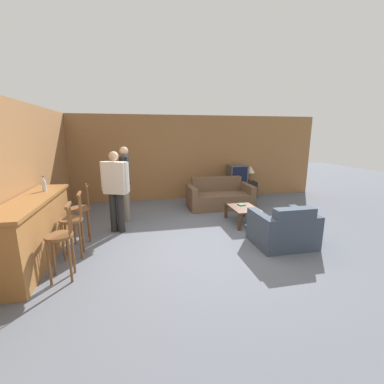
{
  "coord_description": "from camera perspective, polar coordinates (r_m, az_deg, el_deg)",
  "views": [
    {
      "loc": [
        -1.18,
        -4.26,
        2.03
      ],
      "look_at": [
        -0.09,
        0.84,
        0.85
      ],
      "focal_mm": 24.0,
      "sensor_mm": 36.0,
      "label": 1
    }
  ],
  "objects": [
    {
      "name": "person_by_counter",
      "position": [
        5.51,
        -16.63,
        0.92
      ],
      "size": [
        0.58,
        0.36,
        1.7
      ],
      "color": "black",
      "rests_on": "ground_plane"
    },
    {
      "name": "bar_chair_mid",
      "position": [
        4.71,
        -25.0,
        -6.53
      ],
      "size": [
        0.4,
        0.4,
        1.1
      ],
      "color": "brown",
      "rests_on": "ground_plane"
    },
    {
      "name": "coffee_table",
      "position": [
        6.06,
        11.14,
        -3.74
      ],
      "size": [
        0.56,
        0.95,
        0.4
      ],
      "color": "#472D1E",
      "rests_on": "ground_plane"
    },
    {
      "name": "wall_back",
      "position": [
        8.12,
        -3.7,
        7.55
      ],
      "size": [
        9.4,
        0.08,
        2.6
      ],
      "color": "olive",
      "rests_on": "ground_plane"
    },
    {
      "name": "book_on_table",
      "position": [
        6.16,
        10.96,
        -2.76
      ],
      "size": [
        0.17,
        0.18,
        0.02
      ],
      "color": "#33704C",
      "rests_on": "coffee_table"
    },
    {
      "name": "wall_left",
      "position": [
        6.02,
        -31.3,
        3.92
      ],
      "size": [
        0.08,
        8.73,
        2.6
      ],
      "color": "olive",
      "rests_on": "ground_plane"
    },
    {
      "name": "table_lamp",
      "position": [
        8.55,
        12.87,
        4.81
      ],
      "size": [
        0.28,
        0.28,
        0.5
      ],
      "color": "brown",
      "rests_on": "tv_unit"
    },
    {
      "name": "bar_counter",
      "position": [
        4.85,
        -31.5,
        -7.22
      ],
      "size": [
        0.55,
        2.33,
        1.05
      ],
      "color": "brown",
      "rests_on": "ground_plane"
    },
    {
      "name": "bar_chair_near",
      "position": [
        4.07,
        -27.15,
        -9.72
      ],
      "size": [
        0.4,
        0.4,
        1.1
      ],
      "color": "brown",
      "rests_on": "ground_plane"
    },
    {
      "name": "person_by_window",
      "position": [
        6.17,
        -14.59,
        2.71
      ],
      "size": [
        0.21,
        0.55,
        1.75
      ],
      "color": "#756B5B",
      "rests_on": "ground_plane"
    },
    {
      "name": "couch_far",
      "position": [
        7.32,
        6.07,
        -1.08
      ],
      "size": [
        1.78,
        0.92,
        0.82
      ],
      "color": "brown",
      "rests_on": "ground_plane"
    },
    {
      "name": "bottle",
      "position": [
        5.19,
        -30.02,
        1.51
      ],
      "size": [
        0.07,
        0.07,
        0.27
      ],
      "color": "silver",
      "rests_on": "bar_counter"
    },
    {
      "name": "tv",
      "position": [
        8.38,
        10.02,
        4.1
      ],
      "size": [
        0.56,
        0.47,
        0.54
      ],
      "color": "#4C4C4C",
      "rests_on": "tv_unit"
    },
    {
      "name": "bar_chair_far",
      "position": [
        5.34,
        -23.46,
        -4.19
      ],
      "size": [
        0.45,
        0.45,
        1.1
      ],
      "color": "brown",
      "rests_on": "ground_plane"
    },
    {
      "name": "armchair_near",
      "position": [
        5.1,
        19.65,
        -7.96
      ],
      "size": [
        1.05,
        0.88,
        0.8
      ],
      "color": "#384251",
      "rests_on": "ground_plane"
    },
    {
      "name": "ground_plane",
      "position": [
        4.87,
        3.15,
        -11.93
      ],
      "size": [
        24.0,
        24.0,
        0.0
      ],
      "primitive_type": "plane",
      "color": "#565B66"
    },
    {
      "name": "tv_unit",
      "position": [
        8.48,
        9.87,
        0.53
      ],
      "size": [
        1.23,
        0.5,
        0.53
      ],
      "color": "black",
      "rests_on": "ground_plane"
    }
  ]
}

